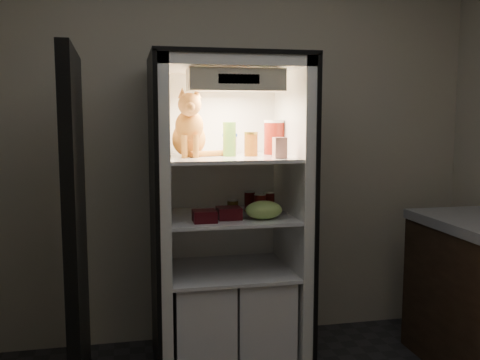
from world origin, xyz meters
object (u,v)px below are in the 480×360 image
at_px(tabby_cat, 189,131).
at_px(mayo_tub, 230,144).
at_px(condiment_jar, 233,207).
at_px(berry_box_right, 229,213).
at_px(pepper_jar, 274,137).
at_px(soda_can_c, 260,205).
at_px(berry_box_left, 205,216).
at_px(soda_can_b, 269,203).
at_px(cream_carton, 280,148).
at_px(grape_bag, 264,210).
at_px(refrigerator, 227,237).
at_px(salsa_jar, 251,144).
at_px(parmesan_shaker, 229,139).
at_px(soda_can_a, 250,202).

height_order(tabby_cat, mayo_tub, tabby_cat).
relative_size(condiment_jar, berry_box_right, 0.69).
bearing_deg(pepper_jar, soda_can_c, -126.22).
relative_size(mayo_tub, pepper_jar, 0.61).
relative_size(berry_box_left, berry_box_right, 0.96).
height_order(soda_can_b, condiment_jar, soda_can_b).
xyz_separation_m(tabby_cat, berry_box_left, (0.05, -0.22, -0.47)).
xyz_separation_m(cream_carton, berry_box_left, (-0.43, 0.02, -0.38)).
distance_m(mayo_tub, condiment_jar, 0.39).
xyz_separation_m(soda_can_c, berry_box_right, (-0.19, -0.04, -0.03)).
bearing_deg(grape_bag, berry_box_left, -178.96).
height_order(grape_bag, berry_box_right, grape_bag).
distance_m(refrigerator, cream_carton, 0.66).
height_order(refrigerator, salsa_jar, refrigerator).
xyz_separation_m(parmesan_shaker, soda_can_a, (0.14, 0.08, -0.39)).
bearing_deg(cream_carton, soda_can_b, 94.97).
bearing_deg(soda_can_b, berry_box_left, -158.65).
xyz_separation_m(pepper_jar, soda_can_c, (-0.13, -0.18, -0.39)).
distance_m(parmesan_shaker, soda_can_c, 0.43).
bearing_deg(parmesan_shaker, berry_box_right, -102.57).
bearing_deg(tabby_cat, berry_box_right, -34.63).
height_order(soda_can_c, condiment_jar, soda_can_c).
bearing_deg(berry_box_left, mayo_tub, 57.65).
height_order(condiment_jar, berry_box_right, condiment_jar).
xyz_separation_m(soda_can_c, berry_box_left, (-0.34, -0.10, -0.03)).
xyz_separation_m(refrigerator, soda_can_c, (0.17, -0.13, 0.21)).
bearing_deg(cream_carton, condiment_jar, 136.56).
xyz_separation_m(soda_can_b, grape_bag, (-0.07, -0.15, -0.01)).
distance_m(mayo_tub, cream_carton, 0.41).
bearing_deg(grape_bag, soda_can_b, 65.84).
relative_size(mayo_tub, condiment_jar, 1.40).
relative_size(parmesan_shaker, mayo_tub, 1.56).
relative_size(soda_can_b, soda_can_c, 1.01).
bearing_deg(refrigerator, berry_box_left, -125.76).
distance_m(refrigerator, condiment_jar, 0.20).
bearing_deg(cream_carton, tabby_cat, 153.43).
bearing_deg(parmesan_shaker, cream_carton, -39.71).
bearing_deg(refrigerator, condiment_jar, -52.57).
relative_size(pepper_jar, soda_can_b, 1.60).
height_order(refrigerator, berry_box_left, refrigerator).
relative_size(soda_can_a, soda_can_b, 0.94).
xyz_separation_m(soda_can_c, grape_bag, (-0.00, -0.10, -0.01)).
xyz_separation_m(refrigerator, berry_box_left, (-0.17, -0.24, 0.18)).
bearing_deg(soda_can_b, parmesan_shaker, 172.86).
bearing_deg(soda_can_a, refrigerator, -168.65).
relative_size(refrigerator, condiment_jar, 20.46).
distance_m(pepper_jar, berry_box_right, 0.58).
distance_m(condiment_jar, grape_bag, 0.24).
distance_m(parmesan_shaker, berry_box_right, 0.44).
height_order(condiment_jar, berry_box_left, condiment_jar).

